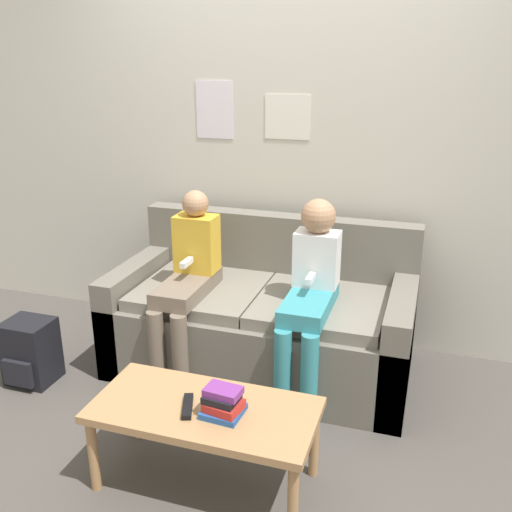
{
  "coord_description": "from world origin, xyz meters",
  "views": [
    {
      "loc": [
        0.91,
        -2.41,
        1.82
      ],
      "look_at": [
        0.0,
        0.41,
        0.76
      ],
      "focal_mm": 40.0,
      "sensor_mm": 36.0,
      "label": 1
    }
  ],
  "objects_px": {
    "couch": "(263,321)",
    "backpack": "(31,352)",
    "coffee_table": "(205,416)",
    "person_left": "(187,278)",
    "tv_remote": "(187,406)",
    "person_right": "(310,289)"
  },
  "relations": [
    {
      "from": "coffee_table",
      "to": "tv_remote",
      "type": "height_order",
      "value": "tv_remote"
    },
    {
      "from": "coffee_table",
      "to": "person_left",
      "type": "relative_size",
      "value": 0.89
    },
    {
      "from": "tv_remote",
      "to": "couch",
      "type": "bearing_deg",
      "value": 69.63
    },
    {
      "from": "coffee_table",
      "to": "backpack",
      "type": "height_order",
      "value": "coffee_table"
    },
    {
      "from": "couch",
      "to": "backpack",
      "type": "xyz_separation_m",
      "value": [
        -1.23,
        -0.58,
        -0.11
      ]
    },
    {
      "from": "coffee_table",
      "to": "person_right",
      "type": "height_order",
      "value": "person_right"
    },
    {
      "from": "couch",
      "to": "person_left",
      "type": "height_order",
      "value": "person_left"
    },
    {
      "from": "coffee_table",
      "to": "backpack",
      "type": "xyz_separation_m",
      "value": [
        -1.29,
        0.47,
        -0.16
      ]
    },
    {
      "from": "coffee_table",
      "to": "person_right",
      "type": "bearing_deg",
      "value": 72.46
    },
    {
      "from": "coffee_table",
      "to": "person_left",
      "type": "height_order",
      "value": "person_left"
    },
    {
      "from": "couch",
      "to": "tv_remote",
      "type": "height_order",
      "value": "couch"
    },
    {
      "from": "coffee_table",
      "to": "person_right",
      "type": "distance_m",
      "value": 0.93
    },
    {
      "from": "tv_remote",
      "to": "backpack",
      "type": "relative_size",
      "value": 0.46
    },
    {
      "from": "couch",
      "to": "backpack",
      "type": "relative_size",
      "value": 4.61
    },
    {
      "from": "person_right",
      "to": "tv_remote",
      "type": "distance_m",
      "value": 0.96
    },
    {
      "from": "person_left",
      "to": "person_right",
      "type": "bearing_deg",
      "value": 0.58
    },
    {
      "from": "tv_remote",
      "to": "backpack",
      "type": "height_order",
      "value": "tv_remote"
    },
    {
      "from": "person_right",
      "to": "couch",
      "type": "bearing_deg",
      "value": 147.74
    },
    {
      "from": "backpack",
      "to": "person_left",
      "type": "bearing_deg",
      "value": 23.53
    },
    {
      "from": "couch",
      "to": "coffee_table",
      "type": "xyz_separation_m",
      "value": [
        0.06,
        -1.05,
        0.05
      ]
    },
    {
      "from": "backpack",
      "to": "couch",
      "type": "bearing_deg",
      "value": 25.31
    },
    {
      "from": "couch",
      "to": "tv_remote",
      "type": "xyz_separation_m",
      "value": [
        -0.0,
        -1.08,
        0.1
      ]
    }
  ]
}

